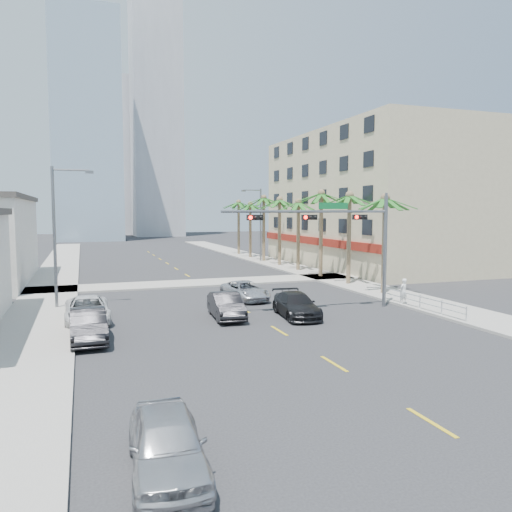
# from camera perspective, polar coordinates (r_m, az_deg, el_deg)

# --- Properties ---
(ground) EXTENTS (260.00, 260.00, 0.00)m
(ground) POSITION_cam_1_polar(r_m,az_deg,el_deg) (22.74, 6.48, -10.74)
(ground) COLOR #262628
(ground) RESTS_ON ground
(sidewalk_right) EXTENTS (4.00, 120.00, 0.15)m
(sidewalk_right) POSITION_cam_1_polar(r_m,az_deg,el_deg) (45.57, 9.18, -2.69)
(sidewalk_right) COLOR gray
(sidewalk_right) RESTS_ON ground
(sidewalk_left) EXTENTS (4.00, 120.00, 0.15)m
(sidewalk_left) POSITION_cam_1_polar(r_m,az_deg,el_deg) (40.23, -22.57, -4.05)
(sidewalk_left) COLOR gray
(sidewalk_left) RESTS_ON ground
(sidewalk_cross) EXTENTS (80.00, 4.00, 0.15)m
(sidewalk_cross) POSITION_cam_1_polar(r_m,az_deg,el_deg) (43.20, -6.29, -3.08)
(sidewalk_cross) COLOR gray
(sidewalk_cross) RESTS_ON ground
(building_right) EXTENTS (15.25, 28.00, 15.00)m
(building_right) POSITION_cam_1_polar(r_m,az_deg,el_deg) (58.87, 13.23, 6.23)
(building_right) COLOR #C3B289
(building_right) RESTS_ON ground
(tower_far_left) EXTENTS (14.00, 14.00, 48.00)m
(tower_far_left) POSITION_cam_1_polar(r_m,az_deg,el_deg) (116.07, -18.80, 13.65)
(tower_far_left) COLOR #99B2C6
(tower_far_left) RESTS_ON ground
(tower_far_right) EXTENTS (12.00, 12.00, 60.00)m
(tower_far_right) POSITION_cam_1_polar(r_m,az_deg,el_deg) (133.15, -11.33, 15.29)
(tower_far_right) COLOR #ADADB2
(tower_far_right) RESTS_ON ground
(tower_far_center) EXTENTS (16.00, 16.00, 42.00)m
(tower_far_center) POSITION_cam_1_polar(r_m,az_deg,el_deg) (145.59, -16.87, 10.71)
(tower_far_center) COLOR #ADADB2
(tower_far_center) RESTS_ON ground
(traffic_signal_mast) EXTENTS (11.12, 0.54, 7.20)m
(traffic_signal_mast) POSITION_cam_1_polar(r_m,az_deg,el_deg) (31.63, 9.78, 2.97)
(traffic_signal_mast) COLOR slate
(traffic_signal_mast) RESTS_ON ground
(palm_tree_0) EXTENTS (4.80, 4.80, 7.80)m
(palm_tree_0) POSITION_cam_1_polar(r_m,az_deg,el_deg) (38.10, 14.55, 6.27)
(palm_tree_0) COLOR brown
(palm_tree_0) RESTS_ON ground
(palm_tree_1) EXTENTS (4.80, 4.80, 8.16)m
(palm_tree_1) POSITION_cam_1_polar(r_m,az_deg,el_deg) (42.54, 10.65, 6.67)
(palm_tree_1) COLOR brown
(palm_tree_1) RESTS_ON ground
(palm_tree_2) EXTENTS (4.80, 4.80, 8.52)m
(palm_tree_2) POSITION_cam_1_polar(r_m,az_deg,el_deg) (47.13, 7.48, 6.98)
(palm_tree_2) COLOR brown
(palm_tree_2) RESTS_ON ground
(palm_tree_3) EXTENTS (4.80, 4.80, 7.80)m
(palm_tree_3) POSITION_cam_1_polar(r_m,az_deg,el_deg) (51.81, 4.87, 6.06)
(palm_tree_3) COLOR brown
(palm_tree_3) RESTS_ON ground
(palm_tree_4) EXTENTS (4.80, 4.80, 8.16)m
(palm_tree_4) POSITION_cam_1_polar(r_m,az_deg,el_deg) (56.60, 2.71, 6.34)
(palm_tree_4) COLOR brown
(palm_tree_4) RESTS_ON ground
(palm_tree_5) EXTENTS (4.80, 4.80, 8.52)m
(palm_tree_5) POSITION_cam_1_polar(r_m,az_deg,el_deg) (61.46, 0.89, 6.57)
(palm_tree_5) COLOR brown
(palm_tree_5) RESTS_ON ground
(palm_tree_6) EXTENTS (4.80, 4.80, 7.80)m
(palm_tree_6) POSITION_cam_1_polar(r_m,az_deg,el_deg) (66.35, -0.66, 5.86)
(palm_tree_6) COLOR brown
(palm_tree_6) RESTS_ON ground
(palm_tree_7) EXTENTS (4.80, 4.80, 8.16)m
(palm_tree_7) POSITION_cam_1_polar(r_m,az_deg,el_deg) (71.31, -2.00, 6.08)
(palm_tree_7) COLOR brown
(palm_tree_7) RESTS_ON ground
(streetlight_left) EXTENTS (2.55, 0.25, 9.00)m
(streetlight_left) POSITION_cam_1_polar(r_m,az_deg,el_deg) (33.74, -21.73, 2.80)
(streetlight_left) COLOR slate
(streetlight_left) RESTS_ON ground
(streetlight_right) EXTENTS (2.55, 0.25, 9.00)m
(streetlight_right) POSITION_cam_1_polar(r_m,az_deg,el_deg) (61.25, 0.36, 4.03)
(streetlight_right) COLOR slate
(streetlight_right) RESTS_ON ground
(guardrail) EXTENTS (0.08, 8.08, 1.00)m
(guardrail) POSITION_cam_1_polar(r_m,az_deg,el_deg) (32.93, 18.24, -4.82)
(guardrail) COLOR silver
(guardrail) RESTS_ON ground
(car_parked_near) EXTENTS (2.02, 4.44, 1.48)m
(car_parked_near) POSITION_cam_1_polar(r_m,az_deg,el_deg) (12.74, -10.14, -20.33)
(car_parked_near) COLOR #B4B5B9
(car_parked_near) RESTS_ON ground
(car_parked_mid) EXTENTS (1.72, 4.71, 1.54)m
(car_parked_mid) POSITION_cam_1_polar(r_m,az_deg,el_deg) (25.27, -18.62, -7.56)
(car_parked_mid) COLOR black
(car_parked_mid) RESTS_ON ground
(car_parked_far) EXTENTS (2.41, 5.14, 1.42)m
(car_parked_far) POSITION_cam_1_polar(r_m,az_deg,el_deg) (29.69, -18.72, -5.82)
(car_parked_far) COLOR silver
(car_parked_far) RESTS_ON ground
(car_lane_left) EXTENTS (1.90, 4.61, 1.48)m
(car_lane_left) POSITION_cam_1_polar(r_m,az_deg,el_deg) (29.18, -3.43, -5.68)
(car_lane_left) COLOR black
(car_lane_left) RESTS_ON ground
(car_lane_center) EXTENTS (2.73, 4.97, 1.32)m
(car_lane_center) POSITION_cam_1_polar(r_m,az_deg,el_deg) (35.07, -1.25, -3.99)
(car_lane_center) COLOR silver
(car_lane_center) RESTS_ON ground
(car_lane_right) EXTENTS (2.48, 5.05, 1.41)m
(car_lane_right) POSITION_cam_1_polar(r_m,az_deg,el_deg) (29.60, 4.62, -5.60)
(car_lane_right) COLOR black
(car_lane_right) RESTS_ON ground
(pedestrian) EXTENTS (0.70, 0.57, 1.67)m
(pedestrian) POSITION_cam_1_polar(r_m,az_deg,el_deg) (34.24, 16.50, -3.87)
(pedestrian) COLOR white
(pedestrian) RESTS_ON sidewalk_right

